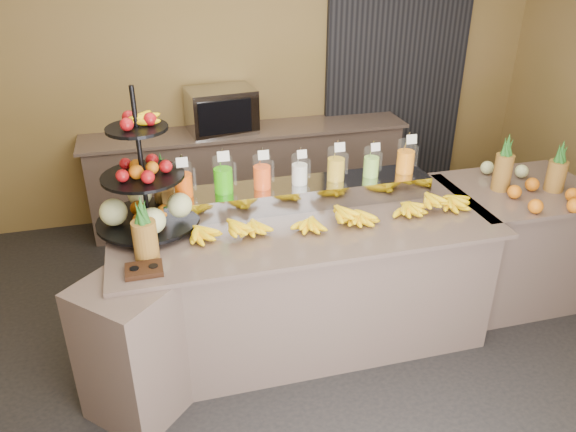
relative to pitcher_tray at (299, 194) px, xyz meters
name	(u,v)px	position (x,y,z in m)	size (l,w,h in m)	color
ground	(315,362)	(-0.04, -0.58, -1.01)	(6.00, 6.00, 0.00)	black
room_envelope	(313,58)	(0.14, 0.21, 0.87)	(6.04, 5.02, 2.82)	olive
buffet_counter	(289,287)	(-0.16, -0.32, -0.54)	(2.75, 1.25, 0.93)	gray
right_counter	(511,243)	(1.66, -0.18, -0.54)	(1.08, 0.88, 0.93)	gray
back_ledge	(249,174)	(-0.04, 1.67, -0.54)	(3.10, 0.55, 0.93)	gray
pitcher_tray	(299,194)	(0.00, 0.00, 0.00)	(1.85, 0.30, 0.15)	gray
juice_pitcher_orange_a	(183,182)	(-0.78, 0.00, 0.18)	(0.12, 0.13, 0.30)	silver
juice_pitcher_green	(223,177)	(-0.52, 0.00, 0.18)	(0.13, 0.14, 0.32)	silver
juice_pitcher_orange_b	(262,174)	(-0.26, 0.00, 0.18)	(0.12, 0.13, 0.30)	silver
juice_pitcher_milk	(300,171)	(0.00, 0.00, 0.17)	(0.11, 0.12, 0.27)	silver
juice_pitcher_lemon	(336,166)	(0.26, 0.00, 0.18)	(0.12, 0.13, 0.30)	silver
juice_pitcher_lime	(371,164)	(0.52, 0.00, 0.17)	(0.11, 0.12, 0.27)	silver
juice_pitcher_orange_c	(406,158)	(0.78, 0.00, 0.18)	(0.13, 0.13, 0.31)	silver
banana_heap	(333,213)	(0.14, -0.32, -0.01)	(1.96, 0.18, 0.16)	yellow
fruit_stand	(153,194)	(-0.98, -0.09, 0.16)	(0.75, 0.75, 0.92)	black
condiment_caddy	(144,270)	(-1.07, -0.62, -0.06)	(0.21, 0.15, 0.03)	black
pineapple_left_a	(145,236)	(-1.05, -0.47, 0.07)	(0.14, 0.14, 0.40)	brown
pineapple_left_b	(164,188)	(-0.90, 0.16, 0.08)	(0.13, 0.13, 0.41)	brown
right_fruit_pile	(535,185)	(1.65, -0.32, 0.01)	(0.51, 0.49, 0.27)	brown
oven_warmer	(221,110)	(-0.28, 1.67, 0.13)	(0.61, 0.42, 0.40)	gray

